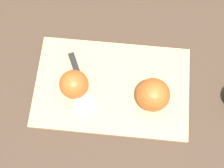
% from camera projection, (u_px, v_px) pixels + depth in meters
% --- Properties ---
extents(ground_plane, '(4.00, 4.00, 0.00)m').
position_uv_depth(ground_plane, '(112.00, 88.00, 0.88)').
color(ground_plane, '#38281E').
extents(cutting_board, '(0.44, 0.29, 0.02)m').
position_uv_depth(cutting_board, '(112.00, 87.00, 0.87)').
color(cutting_board, tan).
rests_on(cutting_board, ground_plane).
extents(apple_half_left, '(0.09, 0.09, 0.09)m').
position_uv_depth(apple_half_left, '(153.00, 95.00, 0.81)').
color(apple_half_left, '#AD4C1E').
rests_on(apple_half_left, cutting_board).
extents(apple_half_right, '(0.08, 0.08, 0.08)m').
position_uv_depth(apple_half_right, '(74.00, 84.00, 0.82)').
color(apple_half_right, '#AD4C1E').
rests_on(apple_half_right, cutting_board).
extents(knife, '(0.08, 0.14, 0.02)m').
position_uv_depth(knife, '(75.00, 67.00, 0.87)').
color(knife, silver).
rests_on(knife, cutting_board).
extents(apple_slice, '(0.06, 0.06, 0.00)m').
position_uv_depth(apple_slice, '(85.00, 106.00, 0.84)').
color(apple_slice, beige).
rests_on(apple_slice, cutting_board).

